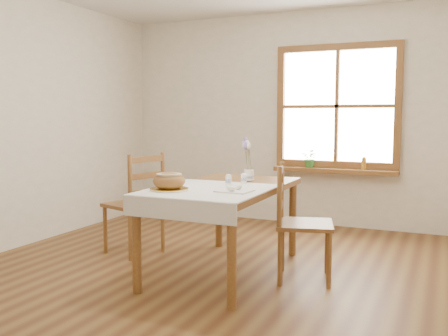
# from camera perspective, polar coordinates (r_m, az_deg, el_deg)

# --- Properties ---
(ground) EXTENTS (5.00, 5.00, 0.00)m
(ground) POSITION_cam_1_polar(r_m,az_deg,el_deg) (4.14, -1.75, -12.90)
(ground) COLOR brown
(ground) RESTS_ON ground
(room_walls) EXTENTS (4.60, 5.10, 2.65)m
(room_walls) POSITION_cam_1_polar(r_m,az_deg,el_deg) (3.93, -1.83, 11.35)
(room_walls) COLOR beige
(room_walls) RESTS_ON ground
(window) EXTENTS (1.46, 0.08, 1.46)m
(window) POSITION_cam_1_polar(r_m,az_deg,el_deg) (6.11, 12.80, 6.88)
(window) COLOR brown
(window) RESTS_ON ground
(window_sill) EXTENTS (1.46, 0.20, 0.05)m
(window_sill) POSITION_cam_1_polar(r_m,az_deg,el_deg) (6.08, 12.51, -0.28)
(window_sill) COLOR brown
(window_sill) RESTS_ON ground
(dining_table) EXTENTS (0.90, 1.60, 0.75)m
(dining_table) POSITION_cam_1_polar(r_m,az_deg,el_deg) (4.24, 0.00, -3.16)
(dining_table) COLOR brown
(dining_table) RESTS_ON ground
(table_linen) EXTENTS (0.91, 0.99, 0.01)m
(table_linen) POSITION_cam_1_polar(r_m,az_deg,el_deg) (3.95, -1.81, -2.51)
(table_linen) COLOR white
(table_linen) RESTS_ON dining_table
(chair_left) EXTENTS (0.60, 0.59, 0.99)m
(chair_left) POSITION_cam_1_polar(r_m,az_deg,el_deg) (4.94, -10.29, -3.95)
(chair_left) COLOR brown
(chair_left) RESTS_ON ground
(chair_right) EXTENTS (0.56, 0.55, 0.95)m
(chair_right) POSITION_cam_1_polar(r_m,az_deg,el_deg) (4.13, 9.24, -6.17)
(chair_right) COLOR brown
(chair_right) RESTS_ON ground
(bread_plate) EXTENTS (0.35, 0.35, 0.02)m
(bread_plate) POSITION_cam_1_polar(r_m,az_deg,el_deg) (3.92, -6.28, -2.44)
(bread_plate) COLOR white
(bread_plate) RESTS_ON table_linen
(bread_loaf) EXTENTS (0.25, 0.25, 0.14)m
(bread_loaf) POSITION_cam_1_polar(r_m,az_deg,el_deg) (3.91, -6.29, -1.32)
(bread_loaf) COLOR brown
(bread_loaf) RESTS_ON bread_plate
(egg_napkin) EXTENTS (0.27, 0.23, 0.01)m
(egg_napkin) POSITION_cam_1_polar(r_m,az_deg,el_deg) (3.83, 1.19, -2.62)
(egg_napkin) COLOR white
(egg_napkin) RESTS_ON table_linen
(eggs) EXTENTS (0.21, 0.19, 0.04)m
(eggs) POSITION_cam_1_polar(r_m,az_deg,el_deg) (3.82, 1.19, -2.22)
(eggs) COLOR white
(eggs) RESTS_ON egg_napkin
(salt_shaker) EXTENTS (0.07, 0.07, 0.10)m
(salt_shaker) POSITION_cam_1_polar(r_m,az_deg,el_deg) (4.16, 0.51, -1.35)
(salt_shaker) COLOR white
(salt_shaker) RESTS_ON table_linen
(pepper_shaker) EXTENTS (0.06, 0.06, 0.09)m
(pepper_shaker) POSITION_cam_1_polar(r_m,az_deg,el_deg) (4.28, 2.27, -1.18)
(pepper_shaker) COLOR white
(pepper_shaker) RESTS_ON table_linen
(flower_vase) EXTENTS (0.09, 0.09, 0.10)m
(flower_vase) POSITION_cam_1_polar(r_m,az_deg,el_deg) (4.52, 2.86, -0.90)
(flower_vase) COLOR white
(flower_vase) RESTS_ON dining_table
(lavender_bouquet) EXTENTS (0.15, 0.15, 0.29)m
(lavender_bouquet) POSITION_cam_1_polar(r_m,az_deg,el_deg) (4.50, 2.87, 1.53)
(lavender_bouquet) COLOR #785BA2
(lavender_bouquet) RESTS_ON flower_vase
(potted_plant) EXTENTS (0.26, 0.28, 0.17)m
(potted_plant) POSITION_cam_1_polar(r_m,az_deg,el_deg) (6.13, 9.85, 0.87)
(potted_plant) COLOR #33702D
(potted_plant) RESTS_ON window_sill
(amber_bottle) EXTENTS (0.07, 0.07, 0.15)m
(amber_bottle) POSITION_cam_1_polar(r_m,az_deg,el_deg) (6.01, 15.70, 0.53)
(amber_bottle) COLOR #B07620
(amber_bottle) RESTS_ON window_sill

